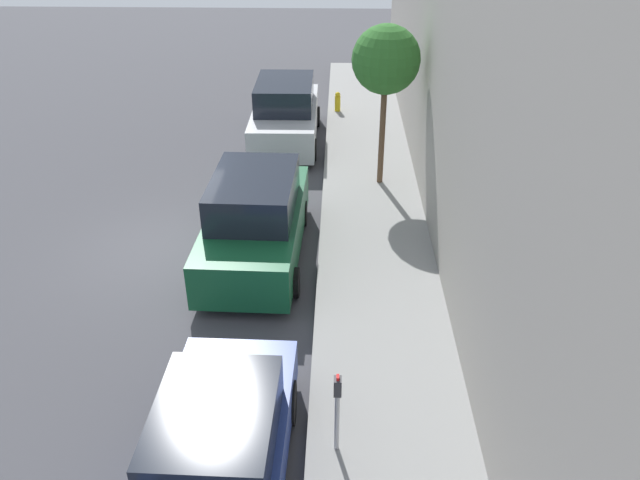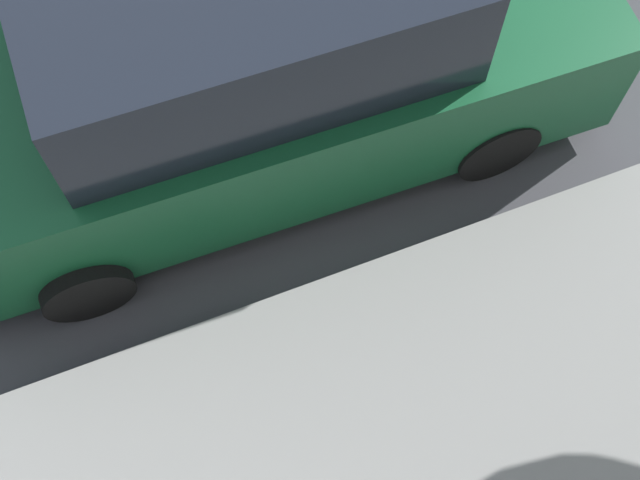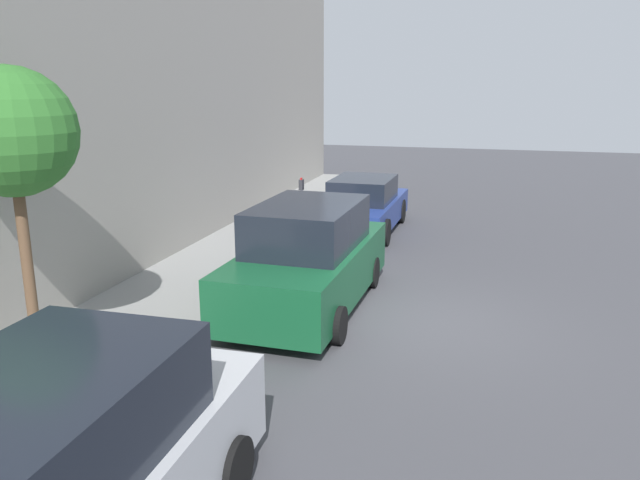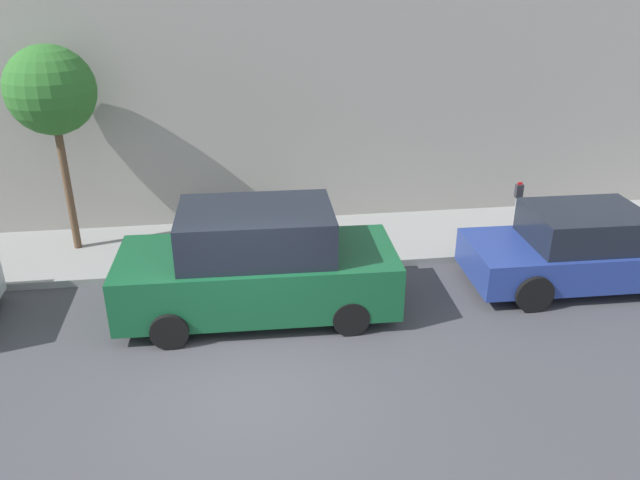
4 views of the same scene
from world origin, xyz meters
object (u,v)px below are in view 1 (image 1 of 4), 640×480
(street_tree, at_px, (386,61))
(fire_hydrant, at_px, (338,102))
(parking_meter_near, at_px, (337,405))
(parked_suv_second, at_px, (256,220))
(parked_suv_third, at_px, (285,114))
(parked_sedan_nearest, at_px, (217,456))

(street_tree, relative_size, fire_hydrant, 6.09)
(parking_meter_near, bearing_deg, parked_suv_second, 108.30)
(street_tree, height_order, fire_hydrant, street_tree)
(parking_meter_near, height_order, fire_hydrant, parking_meter_near)
(parking_meter_near, xyz_separation_m, fire_hydrant, (-0.10, 15.20, -0.53))
(parked_suv_third, bearing_deg, street_tree, -49.00)
(parked_sedan_nearest, distance_m, parking_meter_near, 1.77)
(parked_sedan_nearest, height_order, parking_meter_near, parking_meter_near)
(parked_sedan_nearest, distance_m, street_tree, 10.69)
(parked_suv_second, xyz_separation_m, parked_suv_third, (0.09, 7.02, -0.00))
(parked_suv_third, xyz_separation_m, street_tree, (2.85, -3.28, 2.53))
(parking_meter_near, bearing_deg, fire_hydrant, 90.38)
(parked_suv_third, height_order, parking_meter_near, parked_suv_third)
(parked_suv_second, height_order, street_tree, street_tree)
(parked_suv_second, height_order, parking_meter_near, parked_suv_second)
(street_tree, bearing_deg, fire_hydrant, 101.54)
(parked_sedan_nearest, relative_size, parked_suv_third, 0.94)
(parking_meter_near, relative_size, street_tree, 0.34)
(parked_suv_third, bearing_deg, fire_hydrant, 58.04)
(parked_suv_third, bearing_deg, parked_sedan_nearest, -89.42)
(parked_suv_second, xyz_separation_m, fire_hydrant, (1.74, 9.65, -0.44))
(parking_meter_near, bearing_deg, parked_suv_third, 97.89)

